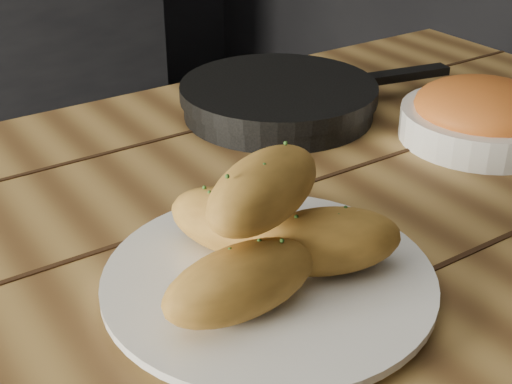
# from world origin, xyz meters

# --- Properties ---
(table) EXTENTS (1.43, 0.95, 0.75)m
(table) POSITION_xyz_m (0.63, -0.30, 0.65)
(table) COLOR olive
(table) RESTS_ON ground
(plate) EXTENTS (0.29, 0.29, 0.02)m
(plate) POSITION_xyz_m (0.62, -0.35, 0.76)
(plate) COLOR white
(plate) RESTS_ON table
(bread_rolls) EXTENTS (0.24, 0.20, 0.12)m
(bread_rolls) POSITION_xyz_m (0.61, -0.35, 0.81)
(bread_rolls) COLOR #B58132
(bread_rolls) RESTS_ON plate
(skillet) EXTENTS (0.40, 0.27, 0.05)m
(skillet) POSITION_xyz_m (0.86, -0.02, 0.77)
(skillet) COLOR black
(skillet) RESTS_ON table
(bowl) EXTENTS (0.20, 0.20, 0.08)m
(bowl) POSITION_xyz_m (1.02, -0.23, 0.78)
(bowl) COLOR white
(bowl) RESTS_ON table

